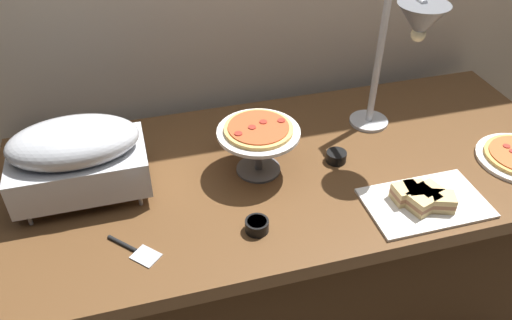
# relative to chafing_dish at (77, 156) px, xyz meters

# --- Properties ---
(ground_plane) EXTENTS (8.00, 8.00, 0.00)m
(ground_plane) POSITION_rel_chafing_dish_xyz_m (0.67, -0.04, -0.91)
(ground_plane) COLOR brown
(buffet_table) EXTENTS (1.90, 0.84, 0.76)m
(buffet_table) POSITION_rel_chafing_dish_xyz_m (0.67, -0.04, -0.52)
(buffet_table) COLOR brown
(buffet_table) RESTS_ON ground_plane
(chafing_dish) EXTENTS (0.39, 0.23, 0.26)m
(chafing_dish) POSITION_rel_chafing_dish_xyz_m (0.00, 0.00, 0.00)
(chafing_dish) COLOR #B7BABF
(chafing_dish) RESTS_ON buffet_table
(heat_lamp) EXTENTS (0.15, 0.34, 0.53)m
(heat_lamp) POSITION_rel_chafing_dish_xyz_m (1.01, -0.03, 0.27)
(heat_lamp) COLOR #B7BABF
(heat_lamp) RESTS_ON buffet_table
(pizza_plate_center) EXTENTS (0.26, 0.26, 0.17)m
(pizza_plate_center) POSITION_rel_chafing_dish_xyz_m (0.54, -0.03, -0.01)
(pizza_plate_center) COLOR #595B60
(pizza_plate_center) RESTS_ON buffet_table
(sandwich_platter) EXTENTS (0.36, 0.22, 0.06)m
(sandwich_platter) POSITION_rel_chafing_dish_xyz_m (0.97, -0.32, -0.12)
(sandwich_platter) COLOR white
(sandwich_platter) RESTS_ON buffet_table
(sauce_cup_near) EXTENTS (0.07, 0.07, 0.04)m
(sauce_cup_near) POSITION_rel_chafing_dish_xyz_m (0.46, -0.29, -0.13)
(sauce_cup_near) COLOR black
(sauce_cup_near) RESTS_ON buffet_table
(sauce_cup_far) EXTENTS (0.07, 0.07, 0.04)m
(sauce_cup_far) POSITION_rel_chafing_dish_xyz_m (0.80, -0.05, -0.13)
(sauce_cup_far) COLOR black
(sauce_cup_far) RESTS_ON buffet_table
(serving_spatula) EXTENTS (0.14, 0.15, 0.01)m
(serving_spatula) POSITION_rel_chafing_dish_xyz_m (0.12, -0.28, -0.14)
(serving_spatula) COLOR #B7BABF
(serving_spatula) RESTS_ON buffet_table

